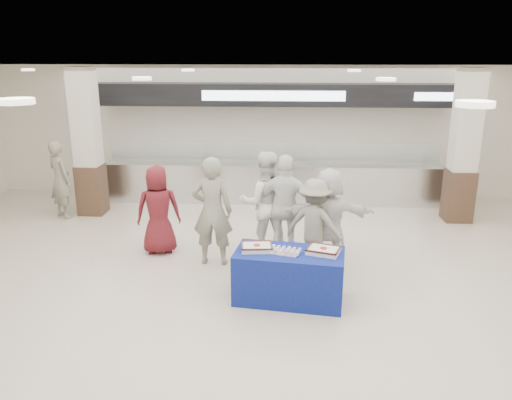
# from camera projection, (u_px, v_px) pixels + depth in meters

# --- Properties ---
(ground) EXTENTS (14.00, 14.00, 0.00)m
(ground) POSITION_uv_depth(u_px,v_px,m) (261.00, 310.00, 7.02)
(ground) COLOR beige
(ground) RESTS_ON ground
(serving_line) EXTENTS (8.70, 0.85, 2.80)m
(serving_line) POSITION_uv_depth(u_px,v_px,m) (273.00, 154.00, 11.85)
(serving_line) COLOR silver
(serving_line) RESTS_ON ground
(column_left) EXTENTS (0.55, 0.55, 3.20)m
(column_left) POSITION_uv_depth(u_px,v_px,m) (88.00, 146.00, 10.83)
(column_left) COLOR #3A261A
(column_left) RESTS_ON ground
(column_right) EXTENTS (0.55, 0.55, 3.20)m
(column_right) POSITION_uv_depth(u_px,v_px,m) (464.00, 150.00, 10.37)
(column_right) COLOR #3A261A
(column_right) RESTS_ON ground
(display_table) EXTENTS (1.64, 0.98, 0.75)m
(display_table) POSITION_uv_depth(u_px,v_px,m) (289.00, 276.00, 7.22)
(display_table) COLOR navy
(display_table) RESTS_ON ground
(sheet_cake_left) EXTENTS (0.47, 0.38, 0.09)m
(sheet_cake_left) POSITION_uv_depth(u_px,v_px,m) (257.00, 247.00, 7.17)
(sheet_cake_left) COLOR white
(sheet_cake_left) RESTS_ON display_table
(sheet_cake_right) EXTENTS (0.52, 0.46, 0.09)m
(sheet_cake_right) POSITION_uv_depth(u_px,v_px,m) (323.00, 250.00, 7.06)
(sheet_cake_right) COLOR white
(sheet_cake_right) RESTS_ON display_table
(cupcake_tray) EXTENTS (0.45, 0.39, 0.06)m
(cupcake_tray) POSITION_uv_depth(u_px,v_px,m) (285.00, 251.00, 7.07)
(cupcake_tray) COLOR silver
(cupcake_tray) RESTS_ON display_table
(civilian_maroon) EXTENTS (0.87, 0.67, 1.60)m
(civilian_maroon) POSITION_uv_depth(u_px,v_px,m) (158.00, 210.00, 8.84)
(civilian_maroon) COLOR maroon
(civilian_maroon) RESTS_ON ground
(soldier_a) EXTENTS (0.69, 0.45, 1.86)m
(soldier_a) POSITION_uv_depth(u_px,v_px,m) (212.00, 211.00, 8.33)
(soldier_a) COLOR slate
(soldier_a) RESTS_ON ground
(chef_tall) EXTENTS (1.02, 0.87, 1.84)m
(chef_tall) POSITION_uv_depth(u_px,v_px,m) (265.00, 202.00, 8.86)
(chef_tall) COLOR white
(chef_tall) RESTS_ON ground
(chef_short) EXTENTS (1.14, 0.61, 1.84)m
(chef_short) POSITION_uv_depth(u_px,v_px,m) (286.00, 208.00, 8.56)
(chef_short) COLOR white
(chef_short) RESTS_ON ground
(soldier_b) EXTENTS (1.14, 0.93, 1.54)m
(soldier_b) POSITION_uv_depth(u_px,v_px,m) (315.00, 225.00, 8.17)
(soldier_b) COLOR slate
(soldier_b) RESTS_ON ground
(civilian_white) EXTENTS (1.58, 0.54, 1.69)m
(civilian_white) POSITION_uv_depth(u_px,v_px,m) (328.00, 217.00, 8.32)
(civilian_white) COLOR white
(civilian_white) RESTS_ON ground
(soldier_bg) EXTENTS (0.74, 0.70, 1.70)m
(soldier_bg) POSITION_uv_depth(u_px,v_px,m) (60.00, 179.00, 10.75)
(soldier_bg) COLOR slate
(soldier_bg) RESTS_ON ground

